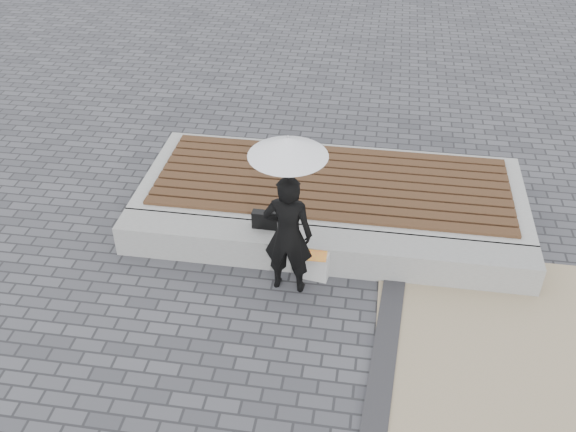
% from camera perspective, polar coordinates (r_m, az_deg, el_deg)
% --- Properties ---
extents(ground, '(80.00, 80.00, 0.00)m').
position_cam_1_polar(ground, '(6.66, 1.39, -13.03)').
color(ground, '#4A4B4F').
rests_on(ground, ground).
extents(edging_band, '(0.61, 5.20, 0.04)m').
position_cam_1_polar(edging_band, '(6.32, 7.82, -16.99)').
color(edging_band, '#2C2C2F').
rests_on(edging_band, ground).
extents(seating_ledge, '(5.00, 0.45, 0.40)m').
position_cam_1_polar(seating_ledge, '(7.67, 3.02, -3.07)').
color(seating_ledge, '#9FA09B').
rests_on(seating_ledge, ground).
extents(timber_platform, '(5.00, 2.00, 0.40)m').
position_cam_1_polar(timber_platform, '(8.63, 3.90, 1.90)').
color(timber_platform, '#A9AAA4').
rests_on(timber_platform, ground).
extents(timber_decking, '(4.60, 1.80, 0.04)m').
position_cam_1_polar(timber_decking, '(8.51, 3.96, 3.12)').
color(timber_decking, '#502B1C').
rests_on(timber_decking, timber_platform).
extents(woman, '(0.57, 0.39, 1.50)m').
position_cam_1_polar(woman, '(7.01, 0.00, -1.65)').
color(woman, black).
rests_on(woman, ground).
extents(parasol, '(0.82, 0.82, 1.05)m').
position_cam_1_polar(parasol, '(6.39, 0.00, 6.15)').
color(parasol, '#B8B9BD').
rests_on(parasol, ground).
extents(handbag, '(0.31, 0.12, 0.22)m').
position_cam_1_polar(handbag, '(7.63, -2.04, -0.34)').
color(handbag, black).
rests_on(handbag, seating_ledge).
extents(canvas_tote, '(0.37, 0.20, 0.37)m').
position_cam_1_polar(canvas_tote, '(7.49, 2.26, -4.32)').
color(canvas_tote, silver).
rests_on(canvas_tote, ground).
extents(magazine, '(0.32, 0.23, 0.01)m').
position_cam_1_polar(magazine, '(7.33, 2.24, -3.42)').
color(magazine, red).
rests_on(magazine, canvas_tote).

